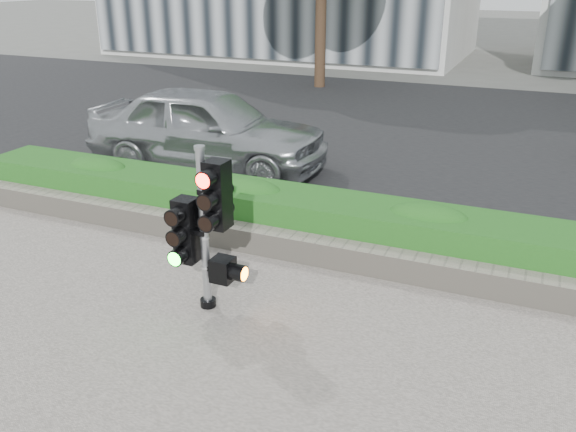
% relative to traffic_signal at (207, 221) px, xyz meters
% --- Properties ---
extents(ground, '(120.00, 120.00, 0.00)m').
position_rel_traffic_signal_xyz_m(ground, '(0.58, -0.31, -1.12)').
color(ground, '#51514C').
rests_on(ground, ground).
extents(road, '(60.00, 13.00, 0.02)m').
position_rel_traffic_signal_xyz_m(road, '(0.58, 9.69, -1.11)').
color(road, black).
rests_on(road, ground).
extents(curb, '(60.00, 0.25, 0.12)m').
position_rel_traffic_signal_xyz_m(curb, '(0.58, 2.84, -1.06)').
color(curb, gray).
rests_on(curb, ground).
extents(stone_wall, '(12.00, 0.32, 0.34)m').
position_rel_traffic_signal_xyz_m(stone_wall, '(0.58, 1.59, -0.92)').
color(stone_wall, gray).
rests_on(stone_wall, sidewalk).
extents(hedge, '(12.00, 1.00, 0.68)m').
position_rel_traffic_signal_xyz_m(hedge, '(0.58, 2.24, -0.75)').
color(hedge, green).
rests_on(hedge, sidewalk).
extents(traffic_signal, '(0.68, 0.49, 1.96)m').
position_rel_traffic_signal_xyz_m(traffic_signal, '(0.00, 0.00, 0.00)').
color(traffic_signal, black).
rests_on(traffic_signal, sidewalk).
extents(car_silver, '(4.85, 2.15, 1.62)m').
position_rel_traffic_signal_xyz_m(car_silver, '(-2.77, 4.73, -0.28)').
color(car_silver, '#A1A4A8').
rests_on(car_silver, road).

